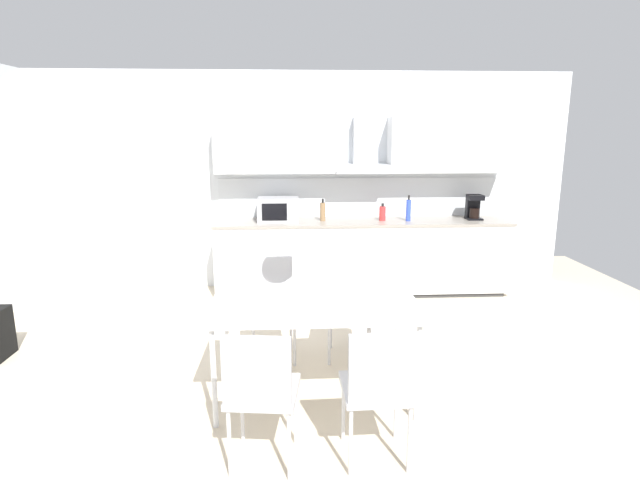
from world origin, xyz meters
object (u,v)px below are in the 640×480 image
(bottle_blue, at_px, (408,210))
(pendant_lamp, at_px, (314,154))
(chair_far_right, at_px, (350,296))
(bottle_red, at_px, (382,213))
(microwave, at_px, (278,210))
(bottle_brown, at_px, (323,211))
(chair_near_right, at_px, (379,382))
(dining_table, at_px, (315,309))
(coffee_maker, at_px, (474,207))
(chair_far_left, at_px, (272,297))
(chair_near_left, at_px, (260,385))

(bottle_blue, bearing_deg, pendant_lamp, -116.66)
(pendant_lamp, bearing_deg, chair_far_right, 66.02)
(bottle_red, relative_size, bottle_blue, 0.67)
(microwave, bearing_deg, bottle_brown, 1.04)
(chair_far_right, bearing_deg, bottle_red, 71.34)
(chair_near_right, bearing_deg, chair_far_right, 89.73)
(microwave, xyz_separation_m, chair_near_right, (0.66, -3.27, -0.50))
(bottle_brown, distance_m, chair_far_right, 1.81)
(dining_table, relative_size, chair_near_right, 1.70)
(dining_table, bearing_deg, bottle_red, 69.65)
(bottle_blue, bearing_deg, microwave, 177.90)
(bottle_blue, distance_m, chair_far_right, 1.95)
(bottle_brown, bearing_deg, chair_far_right, -85.51)
(coffee_maker, distance_m, bottle_blue, 0.82)
(bottle_brown, height_order, chair_near_right, bottle_brown)
(microwave, relative_size, coffee_maker, 1.60)
(coffee_maker, height_order, bottle_red, coffee_maker)
(coffee_maker, xyz_separation_m, bottle_blue, (-0.82, -0.08, -0.02))
(bottle_red, bearing_deg, chair_far_left, -126.33)
(chair_far_right, xyz_separation_m, chair_far_left, (-0.68, 0.00, 0.00))
(bottle_brown, relative_size, chair_near_left, 0.30)
(coffee_maker, distance_m, chair_far_right, 2.50)
(bottle_blue, xyz_separation_m, chair_near_left, (-1.57, -3.21, -0.49))
(bottle_red, relative_size, chair_far_left, 0.24)
(chair_far_left, relative_size, pendant_lamp, 2.72)
(dining_table, relative_size, pendant_lamp, 4.62)
(bottle_blue, xyz_separation_m, chair_far_right, (-0.88, -1.67, -0.49))
(bottle_red, bearing_deg, chair_near_left, -111.22)
(bottle_red, xyz_separation_m, dining_table, (-0.92, -2.48, -0.28))
(bottle_brown, relative_size, pendant_lamp, 0.82)
(microwave, xyz_separation_m, chair_near_left, (-0.02, -3.27, -0.50))
(bottle_red, distance_m, chair_near_right, 3.34)
(coffee_maker, relative_size, bottle_blue, 0.97)
(coffee_maker, xyz_separation_m, bottle_brown, (-1.84, -0.02, -0.04))
(bottle_blue, xyz_separation_m, dining_table, (-1.23, -2.44, -0.33))
(chair_near_left, bearing_deg, bottle_brown, 80.51)
(bottle_brown, relative_size, chair_far_right, 0.30)
(chair_near_left, bearing_deg, microwave, 89.68)
(bottle_brown, height_order, chair_near_left, bottle_brown)
(microwave, distance_m, bottle_blue, 1.55)
(pendant_lamp, bearing_deg, coffee_maker, 50.98)
(chair_near_right, xyz_separation_m, pendant_lamp, (-0.33, 0.77, 1.26))
(coffee_maker, xyz_separation_m, pendant_lamp, (-2.05, -2.52, 0.75))
(bottle_red, relative_size, dining_table, 0.14)
(chair_near_left, xyz_separation_m, chair_near_right, (0.68, -0.00, 0.00))
(coffee_maker, distance_m, bottle_brown, 1.84)
(coffee_maker, distance_m, chair_near_right, 3.75)
(chair_near_left, relative_size, chair_far_left, 1.00)
(dining_table, relative_size, chair_far_right, 1.70)
(coffee_maker, height_order, bottle_brown, coffee_maker)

